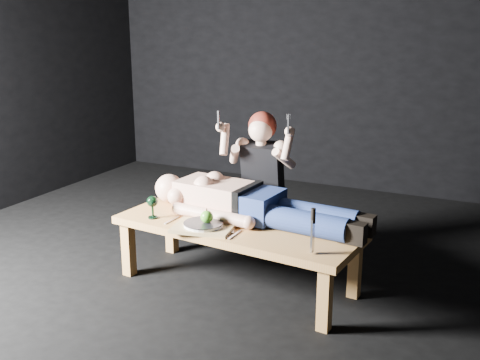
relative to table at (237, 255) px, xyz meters
The scene contains 13 objects.
ground 0.46m from the table, 143.03° to the left, with size 5.00×5.00×0.00m, color black.
back_wall 3.04m from the table, 96.60° to the left, with size 5.00×5.00×0.00m, color black.
table is the anchor object (origin of this frame).
lying_man 0.40m from the table, 65.79° to the left, with size 1.77×0.54×0.28m, color #D7A78D, non-canonical shape.
kneeling_woman 0.70m from the table, 94.56° to the left, with size 0.63×0.70×1.18m, color black, non-canonical shape.
serving_tray 0.34m from the table, 131.57° to the right, with size 0.39×0.28×0.02m, color tan.
plate 0.35m from the table, 131.57° to the right, with size 0.26×0.26×0.02m, color white.
apple 0.38m from the table, 129.26° to the right, with size 0.08×0.08×0.08m, color #53A826.
goblet 0.68m from the table, 166.53° to the right, with size 0.08×0.08×0.16m, color black, non-canonical shape.
fork_flat 0.51m from the table, 164.03° to the right, with size 0.02×0.18×0.01m, color #B2B2B7.
knife_flat 0.31m from the table, 67.69° to the right, with size 0.02×0.18×0.01m, color #B2B2B7.
spoon_flat 0.25m from the table, 77.64° to the right, with size 0.02×0.18×0.01m, color #B2B2B7.
carving_knife 0.77m from the table, 23.01° to the right, with size 0.04×0.04×0.28m, color #B2B2B7, non-canonical shape.
Camera 1 is at (1.93, -3.54, 1.78)m, focal length 42.92 mm.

